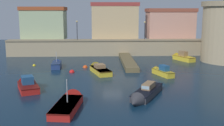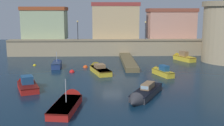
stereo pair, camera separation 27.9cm
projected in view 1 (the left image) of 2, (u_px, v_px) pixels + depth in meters
name	position (u px, v px, depth m)	size (l,w,h in m)	color
ground_plane	(113.00, 77.00, 35.81)	(100.96, 100.96, 0.00)	#0C2338
quay_wall	(109.00, 47.00, 53.09)	(38.19, 2.40, 3.09)	tan
old_town_backdrop	(108.00, 23.00, 55.71)	(34.55, 6.01, 7.24)	#ABBE8F
pier_dock	(128.00, 61.00, 45.20)	(1.91, 14.65, 0.70)	brown
quay_lamp_0	(77.00, 27.00, 52.14)	(0.32, 0.32, 3.57)	black
quay_lamp_1	(145.00, 27.00, 52.69)	(0.32, 0.32, 3.42)	black
moored_boat_0	(161.00, 71.00, 36.81)	(2.70, 4.89, 1.59)	gold
moored_boat_1	(70.00, 102.00, 24.66)	(2.64, 6.71, 3.20)	red
moored_boat_3	(57.00, 64.00, 42.14)	(1.55, 4.51, 2.55)	navy
moored_boat_4	(144.00, 94.00, 26.84)	(4.65, 7.06, 1.62)	#333338
moored_boat_5	(181.00, 57.00, 48.17)	(3.51, 5.50, 1.91)	gold
moored_boat_6	(98.00, 69.00, 38.68)	(3.46, 6.68, 1.66)	gold
moored_boat_7	(27.00, 84.00, 30.17)	(3.47, 5.27, 2.01)	red
mooring_buoy_0	(85.00, 68.00, 41.67)	(0.74, 0.74, 0.74)	#EA4C19
mooring_buoy_1	(34.00, 66.00, 43.13)	(0.50, 0.50, 0.50)	yellow
mooring_buoy_2	(72.00, 72.00, 38.42)	(0.73, 0.73, 0.73)	red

